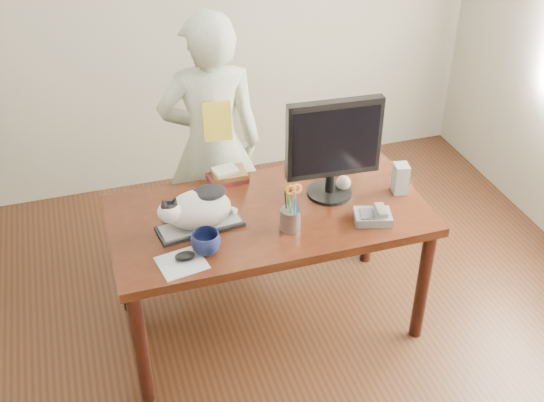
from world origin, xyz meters
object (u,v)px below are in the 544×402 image
(book_stack, at_px, (228,175))
(calculator, at_px, (356,157))
(phone, at_px, (374,216))
(speaker, at_px, (400,178))
(baseball, at_px, (343,183))
(mouse, at_px, (185,256))
(person, at_px, (212,147))
(monitor, at_px, (334,144))
(pen_cup, at_px, (291,217))
(cat, at_px, (196,209))
(coffee_mug, at_px, (206,243))
(desk, at_px, (265,227))
(keyboard, at_px, (200,226))

(book_stack, relative_size, calculator, 0.92)
(phone, bearing_deg, speaker, 55.87)
(baseball, bearing_deg, mouse, -160.11)
(phone, xyz_separation_m, baseball, (-0.03, 0.31, 0.01))
(phone, height_order, baseball, phone)
(person, bearing_deg, monitor, 135.77)
(pen_cup, relative_size, baseball, 3.20)
(phone, xyz_separation_m, book_stack, (-0.60, 0.57, 0.01))
(cat, distance_m, coffee_mug, 0.20)
(baseball, bearing_deg, pen_cup, -146.93)
(cat, relative_size, monitor, 0.75)
(pen_cup, xyz_separation_m, mouse, (-0.54, -0.09, -0.05))
(desk, bearing_deg, phone, -32.73)
(coffee_mug, relative_size, calculator, 0.59)
(monitor, distance_m, mouse, 0.92)
(pen_cup, distance_m, speaker, 0.66)
(cat, height_order, pen_cup, pen_cup)
(monitor, height_order, baseball, monitor)
(keyboard, height_order, speaker, speaker)
(baseball, distance_m, book_stack, 0.62)
(baseball, relative_size, book_stack, 0.37)
(pen_cup, height_order, book_stack, pen_cup)
(desk, relative_size, baseball, 20.10)
(monitor, distance_m, coffee_mug, 0.81)
(mouse, height_order, book_stack, book_stack)
(cat, relative_size, baseball, 5.13)
(keyboard, relative_size, calculator, 1.87)
(mouse, distance_m, coffee_mug, 0.11)
(keyboard, bearing_deg, baseball, 0.53)
(coffee_mug, bearing_deg, book_stack, 66.37)
(baseball, bearing_deg, calculator, 54.11)
(desk, bearing_deg, person, 103.93)
(baseball, height_order, calculator, baseball)
(cat, bearing_deg, speaker, -7.12)
(desk, bearing_deg, calculator, 21.98)
(monitor, bearing_deg, speaker, -7.24)
(coffee_mug, xyz_separation_m, calculator, (0.99, 0.55, -0.03))
(speaker, bearing_deg, phone, -130.28)
(mouse, relative_size, calculator, 0.44)
(speaker, bearing_deg, keyboard, -169.95)
(speaker, height_order, book_stack, speaker)
(baseball, xyz_separation_m, calculator, (0.18, 0.24, -0.01))
(phone, bearing_deg, monitor, 130.53)
(keyboard, xyz_separation_m, baseball, (0.80, 0.11, 0.03))
(desk, distance_m, baseball, 0.47)
(desk, height_order, person, person)
(monitor, xyz_separation_m, book_stack, (-0.47, 0.31, -0.28))
(monitor, xyz_separation_m, speaker, (0.36, -0.07, -0.23))
(cat, bearing_deg, book_stack, 49.39)
(monitor, distance_m, baseball, 0.29)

